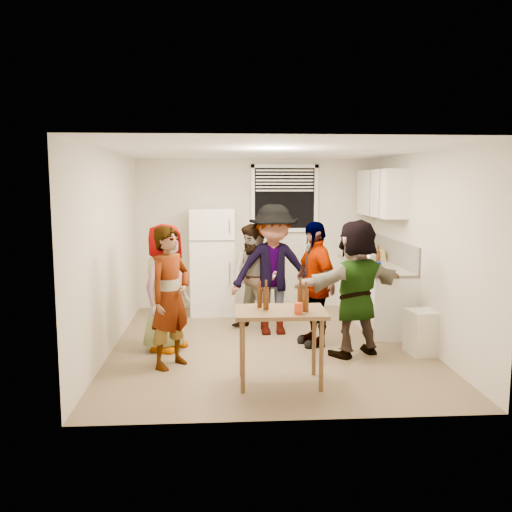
{
  "coord_description": "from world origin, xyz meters",
  "views": [
    {
      "loc": [
        -0.6,
        -6.8,
        2.09
      ],
      "look_at": [
        -0.15,
        0.22,
        1.15
      ],
      "focal_mm": 38.0,
      "sensor_mm": 36.0,
      "label": 1
    }
  ],
  "objects": [
    {
      "name": "guest_grey",
      "position": [
        -1.32,
        -0.05,
        0.0
      ],
      "size": [
        1.78,
        1.48,
        0.51
      ],
      "primitive_type": "imported",
      "rotation": [
        0.0,
        0.0,
        1.04
      ],
      "color": "gray",
      "rests_on": "ground"
    },
    {
      "name": "refrigerator",
      "position": [
        -0.75,
        1.88,
        0.85
      ],
      "size": [
        0.7,
        0.7,
        1.7
      ],
      "primitive_type": "cube",
      "color": "white",
      "rests_on": "ground"
    },
    {
      "name": "backsplash",
      "position": [
        1.99,
        1.15,
        1.08
      ],
      "size": [
        0.03,
        2.2,
        0.36
      ],
      "primitive_type": "cube",
      "color": "#A6A399",
      "rests_on": "countertop"
    },
    {
      "name": "picture_frame",
      "position": [
        1.92,
        1.45,
        0.98
      ],
      "size": [
        0.02,
        0.19,
        0.16
      ],
      "primitive_type": "cube",
      "color": "#E0BC5B",
      "rests_on": "countertop"
    },
    {
      "name": "guest_orange",
      "position": [
        1.02,
        -0.43,
        0.0
      ],
      "size": [
        2.09,
        2.16,
        0.49
      ],
      "primitive_type": "imported",
      "rotation": [
        0.0,
        0.0,
        3.55
      ],
      "color": "tan",
      "rests_on": "ground"
    },
    {
      "name": "wine_bottle",
      "position": [
        1.75,
        1.92,
        0.9
      ],
      "size": [
        0.08,
        0.08,
        0.31
      ],
      "primitive_type": "cylinder",
      "color": "black",
      "rests_on": "countertop"
    },
    {
      "name": "guest_stripe",
      "position": [
        -1.19,
        -0.72,
        0.0
      ],
      "size": [
        1.65,
        1.46,
        0.39
      ],
      "primitive_type": "imported",
      "rotation": [
        0.0,
        0.0,
        0.91
      ],
      "color": "#141933",
      "rests_on": "ground"
    },
    {
      "name": "guest_back_left",
      "position": [
        -0.14,
        0.72,
        0.0
      ],
      "size": [
        1.54,
        1.67,
        0.58
      ],
      "primitive_type": "imported",
      "rotation": [
        0.0,
        0.0,
        -0.67
      ],
      "color": "brown",
      "rests_on": "ground"
    },
    {
      "name": "room",
      "position": [
        0.0,
        0.0,
        0.0
      ],
      "size": [
        4.0,
        4.5,
        2.5
      ],
      "primitive_type": null,
      "color": "beige",
      "rests_on": "ground"
    },
    {
      "name": "guest_black",
      "position": [
        0.59,
        0.03,
        0.0
      ],
      "size": [
        1.82,
        1.38,
        0.39
      ],
      "primitive_type": "imported",
      "rotation": [
        0.0,
        0.0,
        -1.28
      ],
      "color": "black",
      "rests_on": "ground"
    },
    {
      "name": "beer_bottle_counter",
      "position": [
        1.6,
        0.63,
        0.9
      ],
      "size": [
        0.06,
        0.06,
        0.25
      ],
      "primitive_type": "cylinder",
      "color": "#47230C",
      "rests_on": "countertop"
    },
    {
      "name": "serving_table",
      "position": [
        -0.0,
        -1.35,
        0.0
      ],
      "size": [
        0.95,
        0.64,
        0.79
      ],
      "primitive_type": null,
      "rotation": [
        0.0,
        0.0,
        -0.02
      ],
      "color": "brown",
      "rests_on": "ground"
    },
    {
      "name": "window",
      "position": [
        0.45,
        2.21,
        1.85
      ],
      "size": [
        1.12,
        0.1,
        1.06
      ],
      "primitive_type": null,
      "color": "white",
      "rests_on": "room"
    },
    {
      "name": "beer_bottle_table",
      "position": [
        -0.21,
        -1.21,
        0.79
      ],
      "size": [
        0.05,
        0.05,
        0.21
      ],
      "primitive_type": "cylinder",
      "color": "#47230C",
      "rests_on": "serving_table"
    },
    {
      "name": "guest_back_right",
      "position": [
        0.11,
        0.58,
        0.0
      ],
      "size": [
        1.26,
        1.87,
        0.67
      ],
      "primitive_type": "imported",
      "rotation": [
        0.0,
        0.0,
        0.05
      ],
      "color": "#3C3C41",
      "rests_on": "ground"
    },
    {
      "name": "kettle",
      "position": [
        1.65,
        1.23,
        0.9
      ],
      "size": [
        0.25,
        0.21,
        0.19
      ],
      "primitive_type": null,
      "rotation": [
        0.0,
        0.0,
        0.11
      ],
      "color": "silver",
      "rests_on": "countertop"
    },
    {
      "name": "blue_cup",
      "position": [
        1.56,
        0.5,
        0.9
      ],
      "size": [
        0.09,
        0.09,
        0.12
      ],
      "primitive_type": "cylinder",
      "color": "#0517C1",
      "rests_on": "countertop"
    },
    {
      "name": "counter_lower",
      "position": [
        1.7,
        1.15,
        0.43
      ],
      "size": [
        0.6,
        2.2,
        0.86
      ],
      "primitive_type": "cube",
      "color": "white",
      "rests_on": "ground"
    },
    {
      "name": "red_cup",
      "position": [
        0.16,
        -1.52,
        0.79
      ],
      "size": [
        0.08,
        0.08,
        0.11
      ],
      "primitive_type": "cylinder",
      "color": "red",
      "rests_on": "serving_table"
    },
    {
      "name": "upper_cabinets",
      "position": [
        1.83,
        1.35,
        1.95
      ],
      "size": [
        0.34,
        1.6,
        0.7
      ],
      "primitive_type": "cube",
      "color": "white",
      "rests_on": "room"
    },
    {
      "name": "countertop",
      "position": [
        1.7,
        1.15,
        0.88
      ],
      "size": [
        0.64,
        2.22,
        0.04
      ],
      "primitive_type": "cube",
      "color": "#BAAF99",
      "rests_on": "counter_lower"
    },
    {
      "name": "paper_towel",
      "position": [
        1.68,
        1.23,
        0.9
      ],
      "size": [
        0.12,
        0.12,
        0.25
      ],
      "primitive_type": "cylinder",
      "color": "white",
      "rests_on": "countertop"
    },
    {
      "name": "trash_bin",
      "position": [
        1.88,
        -0.46,
        0.25
      ],
      "size": [
        0.42,
        0.42,
        0.55
      ],
      "primitive_type": "cube",
      "rotation": [
        0.0,
        0.0,
        0.13
      ],
      "color": "silver",
      "rests_on": "ground"
    }
  ]
}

